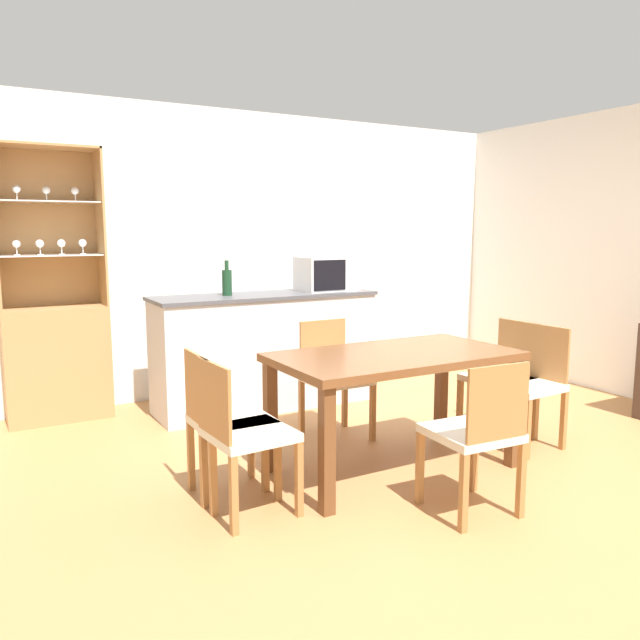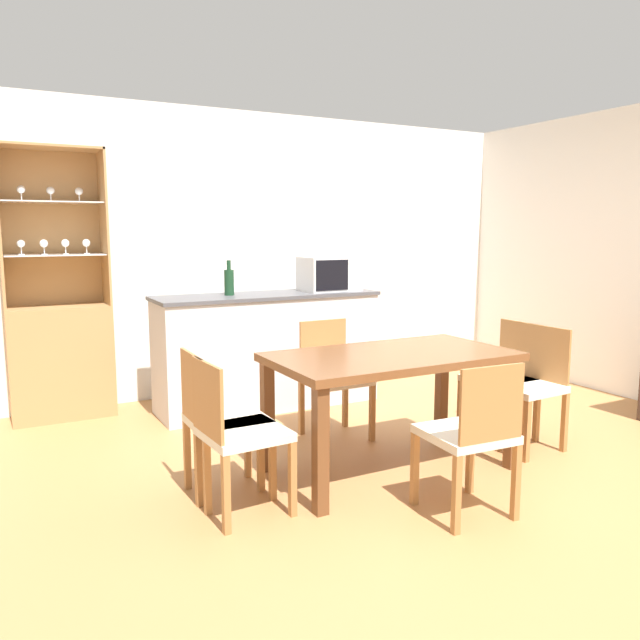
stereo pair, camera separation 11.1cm
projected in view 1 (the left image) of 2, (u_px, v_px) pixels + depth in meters
ground_plane at (454, 474)px, 3.84m from camera, size 18.00×18.00×0.00m
wall_back at (270, 252)px, 5.91m from camera, size 6.80×0.06×2.55m
kitchen_counter at (266, 350)px, 5.25m from camera, size 1.88×0.57×0.96m
display_cabinet at (56, 342)px, 4.88m from camera, size 0.77×0.37×2.11m
dining_table at (394, 368)px, 3.83m from camera, size 1.48×0.81×0.74m
dining_chair_head_far at (334, 377)px, 4.48m from camera, size 0.41×0.41×0.83m
dining_chair_side_left_far at (226, 422)px, 3.45m from camera, size 0.42×0.42×0.83m
dining_chair_side_left_near at (243, 434)px, 3.24m from camera, size 0.44×0.44×0.83m
dining_chair_side_right_near at (529, 384)px, 4.28m from camera, size 0.43×0.43×0.83m
dining_chair_head_near at (476, 434)px, 3.24m from camera, size 0.44×0.44×0.83m
dining_chair_side_right_far at (502, 377)px, 4.49m from camera, size 0.43×0.43×0.83m
microwave at (326, 274)px, 5.42m from camera, size 0.48×0.35×0.30m
wine_bottle at (227, 282)px, 5.03m from camera, size 0.08×0.08×0.28m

